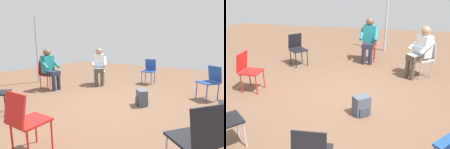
{
  "view_description": "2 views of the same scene",
  "coord_description": "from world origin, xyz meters",
  "views": [
    {
      "loc": [
        3.26,
        2.1,
        1.42
      ],
      "look_at": [
        -0.37,
        -0.21,
        0.63
      ],
      "focal_mm": 28.0,
      "sensor_mm": 36.0,
      "label": 1
    },
    {
      "loc": [
        -0.75,
        4.51,
        2.36
      ],
      "look_at": [
        0.17,
        0.2,
        0.57
      ],
      "focal_mm": 40.0,
      "sensor_mm": 36.0,
      "label": 2
    }
  ],
  "objects": [
    {
      "name": "person_in_teal",
      "position": [
        -0.17,
        -2.34,
        0.69
      ],
      "size": [
        0.5,
        0.53,
        1.24
      ],
      "rotation": [
        0.0,
        0.0,
        -0.02
      ],
      "color": "#23283D",
      "rests_on": "ground"
    },
    {
      "name": "tent_pole_near",
      "position": [
        -0.59,
        -3.53,
        1.15
      ],
      "size": [
        0.07,
        0.07,
        2.3
      ],
      "primitive_type": "cylinder",
      "color": "#B2B2B7",
      "rests_on": "ground"
    },
    {
      "name": "chair_southwest",
      "position": [
        -1.61,
        -1.54,
        0.5
      ],
      "size": [
        0.58,
        0.57,
        0.85
      ],
      "rotation": [
        0.0,
        0.0,
        -0.93
      ],
      "color": "#B7B7BC",
      "rests_on": "ground"
    },
    {
      "name": "chair_east",
      "position": [
        2.13,
        0.1,
        0.5
      ],
      "size": [
        0.44,
        0.41,
        0.85
      ],
      "rotation": [
        0.0,
        0.0,
        1.59
      ],
      "color": "red",
      "rests_on": "ground"
    },
    {
      "name": "chair_northwest",
      "position": [
        -1.68,
        1.88,
        0.5
      ],
      "size": [
        0.59,
        0.58,
        0.85
      ],
      "rotation": [
        0.0,
        0.0,
        -2.3
      ],
      "color": "#1E4799",
      "rests_on": "ground"
    },
    {
      "name": "chair_west",
      "position": [
        -2.56,
        -0.05,
        0.5
      ],
      "size": [
        0.44,
        0.4,
        0.85
      ],
      "rotation": [
        0.0,
        0.0,
        -1.57
      ],
      "color": "#1E4799",
      "rests_on": "ground"
    },
    {
      "name": "chair_south",
      "position": [
        -0.17,
        -2.51,
        0.5
      ],
      "size": [
        0.41,
        0.45,
        0.85
      ],
      "rotation": [
        0.0,
        0.0,
        -0.02
      ],
      "color": "red",
      "rests_on": "ground"
    },
    {
      "name": "ground_plane",
      "position": [
        0.0,
        0.0,
        0.0
      ],
      "size": [
        14.0,
        14.0,
        0.0
      ],
      "primitive_type": "plane",
      "color": "brown"
    },
    {
      "name": "chair_northeast",
      "position": [
        1.47,
        1.96,
        0.5
      ],
      "size": [
        0.58,
        0.58,
        0.85
      ],
      "rotation": [
        0.0,
        0.0,
        2.46
      ],
      "color": "black",
      "rests_on": "ground"
    },
    {
      "name": "backpack_near_laptop_user",
      "position": [
        -0.34,
        0.61,
        0.16
      ],
      "size": [
        0.34,
        0.33,
        0.36
      ],
      "rotation": [
        0.0,
        0.0,
        3.82
      ],
      "color": "#475160",
      "rests_on": "ground"
    },
    {
      "name": "person_with_laptop",
      "position": [
        -1.48,
        -1.44,
        0.69
      ],
      "size": [
        0.64,
        0.63,
        1.24
      ],
      "rotation": [
        0.0,
        0.0,
        -0.93
      ],
      "color": "#4C4233",
      "rests_on": "ground"
    }
  ]
}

